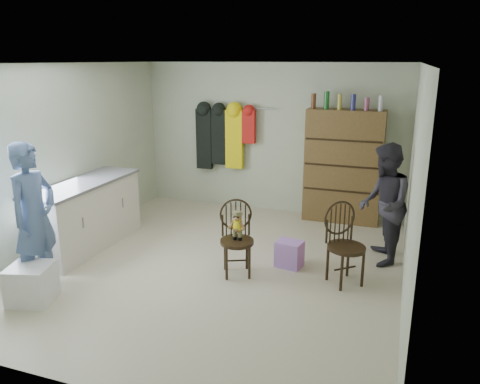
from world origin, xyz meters
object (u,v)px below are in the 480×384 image
at_px(counter, 86,214).
at_px(dresser, 343,166).
at_px(chair_front, 237,233).
at_px(chair_far, 344,240).

bearing_deg(counter, dresser, 35.69).
bearing_deg(counter, chair_front, -2.60).
relative_size(chair_front, chair_far, 0.95).
distance_m(chair_front, chair_far, 1.27).
relative_size(chair_far, dresser, 0.47).
height_order(counter, chair_far, chair_far).
height_order(chair_far, dresser, dresser).
bearing_deg(dresser, chair_far, -81.80).
bearing_deg(chair_front, dresser, 44.01).
bearing_deg(dresser, chair_front, -111.27).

